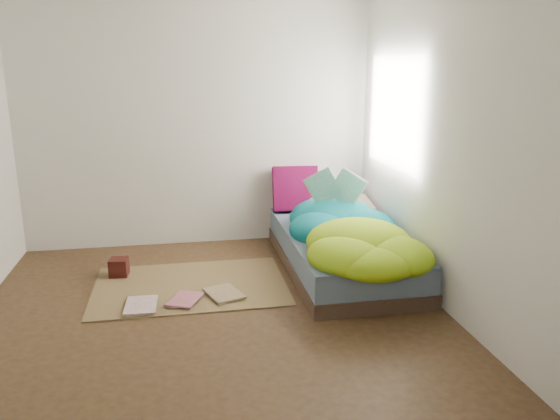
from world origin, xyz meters
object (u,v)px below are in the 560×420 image
(bed, at_px, (341,251))
(open_book, at_px, (335,177))
(floor_book_a, at_px, (125,307))
(floor_book_b, at_px, (172,298))
(wooden_box, at_px, (119,267))
(pillow_magenta, at_px, (295,189))

(bed, xyz_separation_m, open_book, (-0.01, 0.20, 0.65))
(bed, bearing_deg, floor_book_a, -164.05)
(open_book, xyz_separation_m, floor_book_b, (-1.51, -0.65, -0.79))
(bed, bearing_deg, open_book, 94.00)
(wooden_box, bearing_deg, floor_book_b, -53.25)
(open_book, distance_m, wooden_box, 2.10)
(wooden_box, bearing_deg, pillow_magenta, 21.63)
(open_book, relative_size, wooden_box, 2.97)
(bed, distance_m, floor_book_b, 1.59)
(pillow_magenta, height_order, open_book, open_book)
(floor_book_a, relative_size, floor_book_b, 1.11)
(bed, height_order, floor_book_b, bed)
(bed, relative_size, open_book, 4.37)
(open_book, xyz_separation_m, floor_book_a, (-1.86, -0.73, -0.79))
(open_book, bearing_deg, bed, -67.10)
(pillow_magenta, relative_size, floor_book_b, 1.56)
(open_book, xyz_separation_m, wooden_box, (-1.97, -0.03, -0.73))
(pillow_magenta, bearing_deg, wooden_box, -153.74)
(pillow_magenta, height_order, floor_book_b, pillow_magenta)
(bed, height_order, floor_book_a, bed)
(pillow_magenta, height_order, floor_book_a, pillow_magenta)
(floor_book_b, bearing_deg, wooden_box, 151.01)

